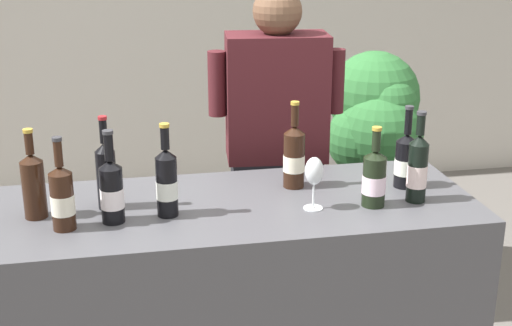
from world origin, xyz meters
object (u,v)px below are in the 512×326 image
wine_bottle_2 (374,178)px  potted_shrub (376,133)px  wine_bottle_5 (417,168)px  wine_bottle_4 (167,182)px  wine_bottle_1 (106,173)px  person_server (276,174)px  wine_bottle_0 (294,156)px  wine_bottle_3 (62,197)px  wine_bottle_6 (33,184)px  wine_glass (314,173)px  wine_bottle_8 (406,160)px  wine_bottle_7 (112,190)px

wine_bottle_2 → potted_shrub: bearing=69.2°
wine_bottle_5 → wine_bottle_4: bearing=177.4°
wine_bottle_1 → potted_shrub: bearing=34.3°
wine_bottle_2 → person_server: (-0.20, 0.72, -0.23)m
wine_bottle_0 → wine_bottle_3: bearing=-164.1°
wine_bottle_1 → wine_bottle_6: (-0.25, -0.04, -0.01)m
wine_glass → wine_bottle_5: bearing=0.1°
wine_glass → wine_bottle_0: bearing=93.8°
wine_bottle_8 → wine_bottle_6: bearing=-178.4°
wine_bottle_3 → person_server: size_ratio=0.20×
wine_bottle_1 → wine_bottle_4: wine_bottle_1 is taller
wine_bottle_5 → wine_bottle_6: (-1.35, 0.11, -0.00)m
wine_glass → person_server: person_server is taller
wine_bottle_0 → wine_bottle_2: size_ratio=1.15×
wine_bottle_2 → wine_bottle_8: wine_bottle_8 is taller
wine_bottle_8 → wine_bottle_2: bearing=-139.0°
wine_bottle_3 → wine_bottle_7: size_ratio=0.98×
wine_bottle_4 → wine_bottle_7: wine_bottle_4 is taller
wine_bottle_1 → wine_bottle_0: bearing=6.6°
wine_bottle_2 → person_server: 0.78m
wine_bottle_2 → wine_bottle_3: 1.08m
wine_bottle_3 → wine_bottle_4: size_ratio=0.96×
wine_bottle_8 → potted_shrub: (0.23, 0.92, -0.17)m
wine_bottle_4 → wine_bottle_5: wine_bottle_5 is taller
wine_bottle_2 → person_server: bearing=105.2°
wine_bottle_2 → wine_glass: bearing=176.9°
wine_bottle_6 → wine_glass: bearing=-6.6°
wine_bottle_4 → wine_bottle_5: bearing=-2.6°
wine_bottle_8 → wine_bottle_3: bearing=-172.8°
wine_bottle_6 → wine_bottle_2: bearing=-6.0°
wine_bottle_8 → person_server: 0.72m
wine_bottle_1 → wine_bottle_2: size_ratio=1.15×
potted_shrub → wine_bottle_4: bearing=-138.1°
wine_bottle_3 → wine_glass: 0.86m
wine_bottle_0 → wine_bottle_7: (-0.69, -0.21, -0.01)m
wine_bottle_4 → wine_bottle_5: size_ratio=0.98×
wine_bottle_2 → wine_bottle_6: bearing=174.0°
wine_bottle_3 → person_server: (0.88, 0.72, -0.23)m
wine_bottle_3 → potted_shrub: 1.85m
wine_bottle_2 → wine_glass: wine_bottle_2 is taller
person_server → potted_shrub: person_server is taller
wine_glass → potted_shrub: 1.26m
wine_bottle_8 → person_server: size_ratio=0.20×
wine_bottle_6 → wine_bottle_7: (0.26, -0.09, -0.01)m
wine_bottle_6 → wine_bottle_8: size_ratio=0.99×
wine_bottle_6 → wine_bottle_8: wine_bottle_8 is taller
wine_bottle_5 → wine_glass: wine_bottle_5 is taller
wine_bottle_7 → wine_glass: 0.70m
wine_bottle_0 → wine_bottle_2: (0.24, -0.24, -0.02)m
wine_glass → potted_shrub: bearing=59.4°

